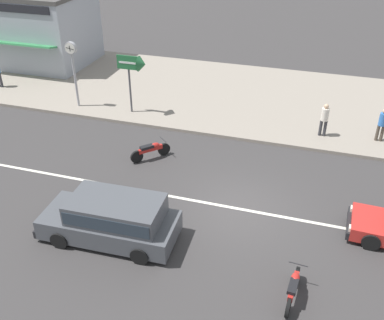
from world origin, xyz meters
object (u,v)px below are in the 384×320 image
object	(u,v)px
pedestrian_near_clock	(382,123)
pedestrian_mid_kerb	(325,118)
arrow_signboard	(139,66)
minivan_dark_grey_1	(112,218)
motorcycle_0	(293,287)
motorcycle_1	(151,150)
street_clock	(72,59)
shopfront_mid_block	(42,27)

from	to	relation	value
pedestrian_near_clock	pedestrian_mid_kerb	world-z (taller)	pedestrian_mid_kerb
arrow_signboard	pedestrian_mid_kerb	xyz separation A→B (m)	(9.03, 0.24, -1.59)
arrow_signboard	minivan_dark_grey_1	bearing A→B (deg)	-72.76
pedestrian_near_clock	minivan_dark_grey_1	bearing A→B (deg)	-132.39
minivan_dark_grey_1	motorcycle_0	size ratio (longest dim) A/B	2.56
arrow_signboard	pedestrian_mid_kerb	bearing A→B (deg)	1.53
pedestrian_near_clock	arrow_signboard	bearing A→B (deg)	-177.52
motorcycle_1	pedestrian_mid_kerb	bearing A→B (deg)	30.59
pedestrian_mid_kerb	motorcycle_0	bearing A→B (deg)	-91.22
motorcycle_0	motorcycle_1	bearing A→B (deg)	138.07
street_clock	minivan_dark_grey_1	bearing A→B (deg)	-54.50
street_clock	shopfront_mid_block	distance (m)	8.01
pedestrian_near_clock	pedestrian_mid_kerb	bearing A→B (deg)	-174.12
pedestrian_near_clock	pedestrian_mid_kerb	size ratio (longest dim) A/B	0.99
motorcycle_1	arrow_signboard	bearing A→B (deg)	118.17
motorcycle_0	pedestrian_near_clock	distance (m)	10.80
motorcycle_0	minivan_dark_grey_1	bearing A→B (deg)	171.81
street_clock	arrow_signboard	bearing A→B (deg)	2.01
minivan_dark_grey_1	pedestrian_near_clock	distance (m)	12.95
street_clock	pedestrian_near_clock	distance (m)	15.20
pedestrian_mid_kerb	shopfront_mid_block	xyz separation A→B (m)	(-18.19, 5.36, 1.35)
motorcycle_0	pedestrian_near_clock	world-z (taller)	pedestrian_near_clock
arrow_signboard	pedestrian_mid_kerb	distance (m)	9.17
minivan_dark_grey_1	motorcycle_0	distance (m)	6.08
minivan_dark_grey_1	pedestrian_mid_kerb	bearing A→B (deg)	56.24
minivan_dark_grey_1	street_clock	bearing A→B (deg)	125.50
motorcycle_0	arrow_signboard	bearing A→B (deg)	131.61
street_clock	pedestrian_mid_kerb	world-z (taller)	street_clock
pedestrian_near_clock	pedestrian_mid_kerb	distance (m)	2.52
street_clock	pedestrian_mid_kerb	xyz separation A→B (m)	(12.59, 0.37, -1.62)
minivan_dark_grey_1	motorcycle_0	bearing A→B (deg)	-8.19
minivan_dark_grey_1	street_clock	xyz separation A→B (m)	(-6.37, 8.94, 1.85)
motorcycle_0	pedestrian_near_clock	bearing A→B (deg)	75.34
pedestrian_near_clock	street_clock	bearing A→B (deg)	-177.63
minivan_dark_grey_1	pedestrian_mid_kerb	distance (m)	11.19
motorcycle_0	pedestrian_mid_kerb	size ratio (longest dim) A/B	1.14
pedestrian_mid_kerb	shopfront_mid_block	world-z (taller)	shopfront_mid_block
motorcycle_1	pedestrian_near_clock	bearing A→B (deg)	24.78
arrow_signboard	pedestrian_mid_kerb	world-z (taller)	arrow_signboard
arrow_signboard	shopfront_mid_block	size ratio (longest dim) A/B	0.50
pedestrian_mid_kerb	pedestrian_near_clock	bearing A→B (deg)	5.88
shopfront_mid_block	pedestrian_mid_kerb	bearing A→B (deg)	-16.40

